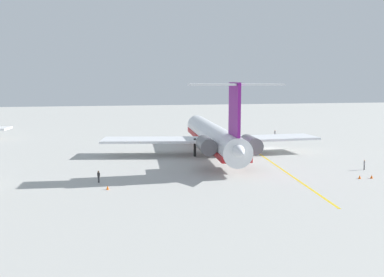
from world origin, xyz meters
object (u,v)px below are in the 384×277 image
at_px(safety_cone_wingtip, 108,188).
at_px(ground_crew_near_tail, 364,163).
at_px(safety_cone_tail, 360,177).
at_px(main_jetliner, 214,136).
at_px(safety_cone_nose, 372,177).
at_px(ground_crew_near_nose, 275,132).
at_px(ground_crew_portside, 99,175).

bearing_deg(safety_cone_wingtip, ground_crew_near_tail, -84.23).
height_order(safety_cone_wingtip, safety_cone_tail, same).
xyz_separation_m(main_jetliner, safety_cone_wingtip, (-21.70, 20.18, -3.51)).
bearing_deg(safety_cone_nose, ground_crew_near_nose, -6.27).
relative_size(main_jetliner, ground_crew_portside, 28.36).
bearing_deg(safety_cone_wingtip, main_jetliner, -42.92).
bearing_deg(ground_crew_portside, main_jetliner, -18.50).
relative_size(main_jetliner, safety_cone_wingtip, 86.67).
bearing_deg(safety_cone_tail, safety_cone_nose, -96.63).
distance_m(main_jetliner, safety_cone_wingtip, 29.84).
bearing_deg(ground_crew_near_nose, ground_crew_near_tail, -166.92).
xyz_separation_m(safety_cone_nose, safety_cone_wingtip, (1.55, 37.72, 0.00)).
distance_m(safety_cone_wingtip, safety_cone_tail, 35.93).
distance_m(ground_crew_near_nose, safety_cone_wingtip, 63.01).
bearing_deg(safety_cone_wingtip, ground_crew_near_nose, -42.97).
height_order(ground_crew_near_tail, ground_crew_portside, ground_crew_portside).
xyz_separation_m(ground_crew_near_tail, safety_cone_wingtip, (-4.06, 40.26, -0.77)).
bearing_deg(main_jetliner, ground_crew_portside, 134.15).
xyz_separation_m(main_jetliner, ground_crew_portside, (-17.50, 21.31, -2.72)).
height_order(ground_crew_near_tail, safety_cone_nose, ground_crew_near_tail).
distance_m(ground_crew_near_tail, safety_cone_nose, 6.21).
relative_size(ground_crew_near_nose, ground_crew_near_tail, 1.00).
xyz_separation_m(ground_crew_near_nose, safety_cone_wingtip, (-46.10, 42.95, -0.78)).
height_order(main_jetliner, ground_crew_portside, main_jetliner).
bearing_deg(main_jetliner, ground_crew_near_nose, -38.28).
bearing_deg(ground_crew_near_tail, safety_cone_wingtip, -113.39).
xyz_separation_m(ground_crew_near_nose, safety_cone_nose, (-47.65, 5.24, -0.78)).
xyz_separation_m(ground_crew_portside, safety_cone_tail, (-5.54, -37.03, -0.79)).
distance_m(ground_crew_near_tail, safety_cone_tail, 6.98).
height_order(main_jetliner, safety_cone_nose, main_jetliner).
bearing_deg(ground_crew_portside, safety_cone_nose, -66.32).
height_order(main_jetliner, ground_crew_near_nose, main_jetliner).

